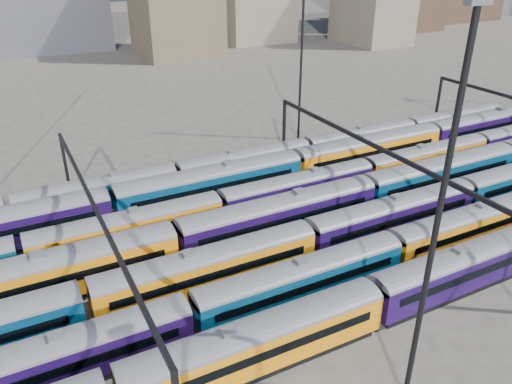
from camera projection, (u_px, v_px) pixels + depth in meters
name	position (u px, v px, depth m)	size (l,w,h in m)	color
ground	(297.00, 232.00, 53.18)	(500.00, 500.00, 0.00)	#433F39
rake_0	(373.00, 297.00, 39.14)	(121.89, 2.97, 5.00)	black
rake_1	(469.00, 223.00, 49.85)	(98.13, 2.88, 4.83)	black
rake_2	(208.00, 265.00, 43.03)	(143.71, 3.00, 5.05)	black
rake_3	(280.00, 212.00, 51.02)	(156.23, 3.26, 5.51)	black
rake_4	(220.00, 205.00, 53.28)	(117.64, 2.87, 4.82)	black
rake_5	(296.00, 164.00, 62.24)	(136.69, 3.33, 5.63)	black
rake_6	(176.00, 174.00, 60.71)	(111.81, 2.73, 4.58)	black
gantry_1	(97.00, 219.00, 41.93)	(0.35, 40.35, 8.03)	black
gantry_2	(377.00, 156.00, 54.28)	(0.35, 40.35, 8.03)	black
mast_2	(438.00, 218.00, 27.41)	(1.40, 0.50, 25.60)	black
mast_3	(302.00, 49.00, 72.24)	(1.40, 0.50, 25.60)	black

